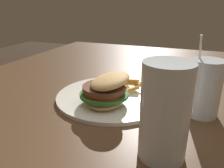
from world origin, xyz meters
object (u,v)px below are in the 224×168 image
at_px(beer_glass, 164,116).
at_px(spoon, 185,113).
at_px(juice_glass, 204,91).
at_px(meal_plate_near, 110,93).

distance_m(beer_glass, spoon, 0.18).
xyz_separation_m(beer_glass, juice_glass, (-0.19, 0.07, -0.02)).
relative_size(meal_plate_near, beer_glass, 1.82).
height_order(meal_plate_near, beer_glass, beer_glass).
xyz_separation_m(beer_glass, spoon, (-0.17, 0.03, -0.07)).
distance_m(meal_plate_near, spoon, 0.20).
bearing_deg(juice_glass, spoon, -57.04).
xyz_separation_m(meal_plate_near, spoon, (0.01, 0.20, -0.02)).
distance_m(juice_glass, spoon, 0.07).
height_order(beer_glass, juice_glass, juice_glass).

